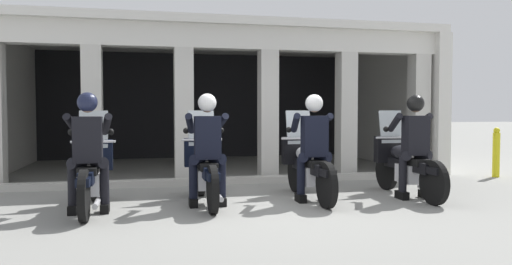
% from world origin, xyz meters
% --- Properties ---
extents(ground_plane, '(80.00, 80.00, 0.00)m').
position_xyz_m(ground_plane, '(0.00, 3.00, 0.00)').
color(ground_plane, gray).
extents(station_building, '(9.33, 5.37, 3.12)m').
position_xyz_m(station_building, '(-0.09, 5.29, 1.98)').
color(station_building, black).
rests_on(station_building, ground).
extents(kerb_strip, '(8.83, 0.24, 0.12)m').
position_xyz_m(kerb_strip, '(-0.09, 2.15, 0.06)').
color(kerb_strip, '#B7B5AD').
rests_on(kerb_strip, ground).
extents(motorcycle_far_left, '(0.62, 2.04, 1.35)m').
position_xyz_m(motorcycle_far_left, '(-2.36, 0.29, 0.50)').
color(motorcycle_far_left, black).
rests_on(motorcycle_far_left, ground).
extents(police_officer_far_left, '(0.63, 0.61, 1.58)m').
position_xyz_m(police_officer_far_left, '(-2.36, 0.01, 0.94)').
color(police_officer_far_left, black).
rests_on(police_officer_far_left, ground).
extents(motorcycle_center_left, '(0.62, 2.04, 1.35)m').
position_xyz_m(motorcycle_center_left, '(-0.79, 0.42, 0.50)').
color(motorcycle_center_left, black).
rests_on(motorcycle_center_left, ground).
extents(police_officer_center_left, '(0.63, 0.61, 1.58)m').
position_xyz_m(police_officer_center_left, '(-0.79, 0.14, 0.94)').
color(police_officer_center_left, black).
rests_on(police_officer_center_left, ground).
extents(motorcycle_center_right, '(0.62, 2.04, 1.35)m').
position_xyz_m(motorcycle_center_right, '(0.79, 0.42, 0.50)').
color(motorcycle_center_right, black).
rests_on(motorcycle_center_right, ground).
extents(police_officer_center_right, '(0.63, 0.61, 1.58)m').
position_xyz_m(police_officer_center_right, '(0.79, 0.14, 0.94)').
color(police_officer_center_right, black).
rests_on(police_officer_center_right, ground).
extents(motorcycle_far_right, '(0.62, 2.04, 1.35)m').
position_xyz_m(motorcycle_far_right, '(2.37, 0.30, 0.50)').
color(motorcycle_far_right, black).
rests_on(motorcycle_far_right, ground).
extents(police_officer_far_right, '(0.63, 0.61, 1.58)m').
position_xyz_m(police_officer_far_right, '(2.36, 0.02, 0.94)').
color(police_officer_far_right, black).
rests_on(police_officer_far_right, ground).
extents(bollard_kerbside, '(0.14, 0.14, 1.01)m').
position_xyz_m(bollard_kerbside, '(5.28, 1.82, 0.50)').
color(bollard_kerbside, yellow).
rests_on(bollard_kerbside, ground).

